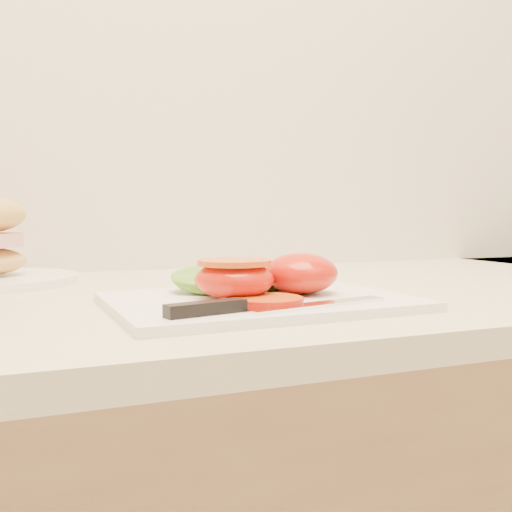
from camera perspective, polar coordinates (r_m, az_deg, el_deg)
name	(u,v)px	position (r m, az deg, el deg)	size (l,w,h in m)	color
cutting_board	(259,301)	(0.63, 0.34, -4.57)	(0.32, 0.23, 0.01)	silver
tomato_half_dome	(301,273)	(0.66, 4.48, -1.73)	(0.09, 0.09, 0.05)	red
tomato_half_cut	(234,278)	(0.62, -2.18, -2.16)	(0.09, 0.09, 0.04)	red
tomato_slice_0	(267,300)	(0.59, 1.12, -4.45)	(0.07, 0.07, 0.01)	#CD6125
tomato_slice_1	(251,298)	(0.61, -0.51, -4.22)	(0.06, 0.06, 0.01)	#CD6125
lettuce_leaf_0	(226,280)	(0.69, -3.02, -2.36)	(0.14, 0.09, 0.03)	#639928
lettuce_leaf_1	(255,278)	(0.71, -0.09, -2.20)	(0.12, 0.09, 0.03)	#639928
knife	(253,307)	(0.54, -0.32, -5.09)	(0.24, 0.05, 0.01)	silver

